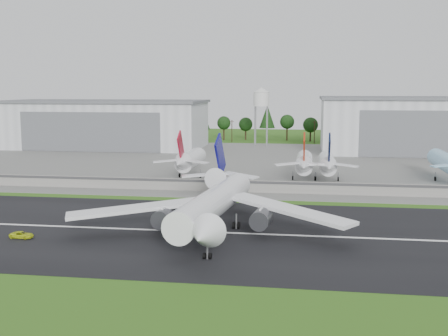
% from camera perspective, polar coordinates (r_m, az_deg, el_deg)
% --- Properties ---
extents(ground, '(600.00, 600.00, 0.00)m').
position_cam_1_polar(ground, '(105.20, -2.02, -7.96)').
color(ground, '#215915').
rests_on(ground, ground).
extents(runway, '(320.00, 60.00, 0.10)m').
position_cam_1_polar(runway, '(114.68, -1.10, -6.57)').
color(runway, black).
rests_on(runway, ground).
extents(runway_centerline, '(220.00, 1.00, 0.02)m').
position_cam_1_polar(runway_centerline, '(114.66, -1.10, -6.54)').
color(runway_centerline, white).
rests_on(runway_centerline, runway).
extents(apron, '(320.00, 150.00, 0.10)m').
position_cam_1_polar(apron, '(222.05, 3.65, 0.59)').
color(apron, slate).
rests_on(apron, ground).
extents(blast_fence, '(240.00, 0.61, 3.50)m').
position_cam_1_polar(blast_fence, '(157.84, 1.63, -1.84)').
color(blast_fence, gray).
rests_on(blast_fence, ground).
extents(hangar_west, '(97.00, 44.00, 23.20)m').
position_cam_1_polar(hangar_west, '(282.61, -11.94, 4.41)').
color(hangar_west, silver).
rests_on(hangar_west, ground).
extents(hangar_east, '(102.00, 47.00, 25.20)m').
position_cam_1_polar(hangar_east, '(270.71, 20.59, 4.12)').
color(hangar_east, silver).
rests_on(hangar_east, ground).
extents(water_tower, '(8.40, 8.40, 29.40)m').
position_cam_1_polar(water_tower, '(285.36, 3.82, 7.20)').
color(water_tower, '#99999E').
rests_on(water_tower, ground).
extents(utility_poles, '(230.00, 3.00, 12.00)m').
position_cam_1_polar(utility_poles, '(301.34, 4.96, 2.56)').
color(utility_poles, black).
rests_on(utility_poles, ground).
extents(treeline, '(320.00, 16.00, 22.00)m').
position_cam_1_polar(treeline, '(316.24, 5.13, 2.82)').
color(treeline, black).
rests_on(treeline, ground).
extents(main_airliner, '(56.97, 59.27, 18.17)m').
position_cam_1_polar(main_airliner, '(113.10, -1.06, -4.25)').
color(main_airliner, white).
rests_on(main_airliner, runway).
extents(ground_vehicle, '(4.79, 2.43, 1.30)m').
position_cam_1_polar(ground_vehicle, '(117.01, -19.86, -6.41)').
color(ground_vehicle, '#BACA17').
rests_on(ground_vehicle, runway).
extents(parked_jet_red_a, '(7.36, 31.29, 16.60)m').
position_cam_1_polar(parked_jet_red_a, '(181.40, -3.58, 0.82)').
color(parked_jet_red_a, white).
rests_on(parked_jet_red_a, ground).
extents(parked_jet_red_b, '(7.36, 31.29, 16.46)m').
position_cam_1_polar(parked_jet_red_b, '(177.40, 8.14, 0.55)').
color(parked_jet_red_b, silver).
rests_on(parked_jet_red_b, ground).
extents(parked_jet_navy, '(7.36, 31.29, 16.40)m').
position_cam_1_polar(parked_jet_navy, '(177.50, 10.46, 0.48)').
color(parked_jet_navy, white).
rests_on(parked_jet_navy, ground).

